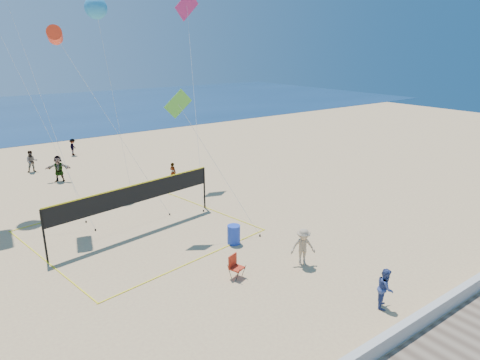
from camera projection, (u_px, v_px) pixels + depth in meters
ground at (243, 344)px, 14.35m from camera, size 120.00×120.00×0.00m
bystander_a at (385, 288)px, 16.20m from camera, size 0.98×0.94×1.59m
bystander_b at (303, 247)px, 19.35m from camera, size 1.30×1.13×1.75m
far_person_1 at (59, 169)px, 31.38m from camera, size 1.84×1.39×1.94m
far_person_2 at (173, 172)px, 31.33m from camera, size 0.53×0.62×1.45m
far_person_3 at (32, 161)px, 33.71m from camera, size 0.93×0.77×1.73m
far_person_4 at (73, 147)px, 39.01m from camera, size 1.01×1.13×1.52m
camp_chair at (235, 265)px, 18.35m from camera, size 0.69×0.80×1.14m
trash_barrel at (234, 234)px, 21.53m from camera, size 0.72×0.72×0.97m
volleyball_net at (135, 199)px, 22.59m from camera, size 11.30×11.17×2.64m
kite_2 at (55, 35)px, 21.87m from camera, size 5.19×3.79×10.59m
kite_4 at (183, 112)px, 21.46m from camera, size 3.54×3.46×7.55m
kite_5 at (187, 14)px, 29.07m from camera, size 4.30×7.00×13.23m
kite_7 at (96, 8)px, 27.68m from camera, size 1.90×3.99×12.66m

